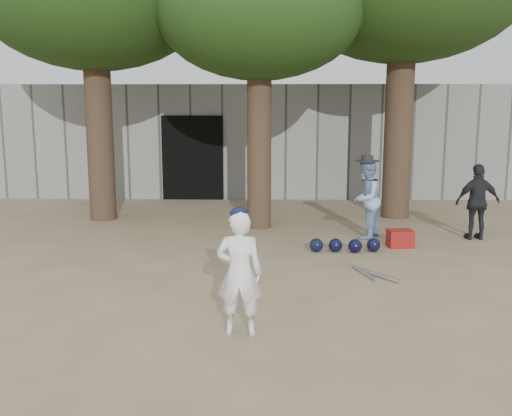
{
  "coord_description": "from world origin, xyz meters",
  "views": [
    {
      "loc": [
        0.76,
        -7.11,
        2.36
      ],
      "look_at": [
        0.6,
        1.0,
        0.95
      ],
      "focal_mm": 40.0,
      "sensor_mm": 36.0,
      "label": 1
    }
  ],
  "objects_px": {
    "spectator_dark": "(478,202)",
    "red_bag": "(400,238)",
    "spectator_blue": "(366,199)",
    "boy_player": "(239,273)"
  },
  "relations": [
    {
      "from": "boy_player",
      "to": "spectator_dark",
      "type": "relative_size",
      "value": 0.96
    },
    {
      "from": "boy_player",
      "to": "spectator_blue",
      "type": "distance_m",
      "value": 5.08
    },
    {
      "from": "boy_player",
      "to": "red_bag",
      "type": "relative_size",
      "value": 3.17
    },
    {
      "from": "boy_player",
      "to": "spectator_dark",
      "type": "distance_m",
      "value": 6.15
    },
    {
      "from": "red_bag",
      "to": "spectator_dark",
      "type": "bearing_deg",
      "value": 22.33
    },
    {
      "from": "spectator_blue",
      "to": "spectator_dark",
      "type": "xyz_separation_m",
      "value": [
        2.02,
        -0.06,
        -0.04
      ]
    },
    {
      "from": "spectator_dark",
      "to": "red_bag",
      "type": "bearing_deg",
      "value": 17.05
    },
    {
      "from": "boy_player",
      "to": "spectator_blue",
      "type": "xyz_separation_m",
      "value": [
        2.1,
        4.62,
        0.06
      ]
    },
    {
      "from": "spectator_blue",
      "to": "red_bag",
      "type": "relative_size",
      "value": 3.48
    },
    {
      "from": "spectator_dark",
      "to": "red_bag",
      "type": "relative_size",
      "value": 3.3
    }
  ]
}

